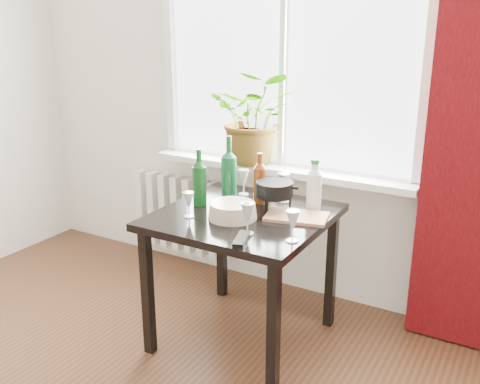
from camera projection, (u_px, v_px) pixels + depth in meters
The scene contains 18 objects.
window at pixel (286, 38), 3.12m from camera, with size 1.72×0.08×1.62m.
windowsill at pixel (277, 169), 3.30m from camera, with size 1.72×0.20×0.04m.
radiator at pixel (184, 214), 3.81m from camera, with size 0.80×0.10×0.55m.
table at pixel (243, 230), 2.81m from camera, with size 0.85×0.85×0.74m.
potted_plant at pixel (255, 117), 3.28m from camera, with size 0.52×0.45×0.57m, color #2F651B.
wine_bottle_left at pixel (199, 177), 2.86m from camera, with size 0.07×0.07×0.32m, color #0B3B12, non-canonical shape.
wine_bottle_right at pixel (229, 168), 2.93m from camera, with size 0.09×0.09×0.37m, color #0E4823, non-canonical shape.
bottle_amber at pixel (260, 177), 2.91m from camera, with size 0.07×0.07×0.29m, color #672A0B, non-canonical shape.
cleaning_bottle at pixel (314, 185), 2.79m from camera, with size 0.08×0.08×0.28m, color white, non-canonical shape.
wineglass_front_right at pixel (247, 218), 2.48m from camera, with size 0.07×0.07×0.16m, color silver, non-canonical shape.
wineglass_far_right at pixel (293, 226), 2.40m from camera, with size 0.06×0.06×0.15m, color silver, non-canonical shape.
wineglass_back_center at pixel (283, 187), 2.94m from camera, with size 0.07×0.07×0.17m, color #B5BAC2, non-canonical shape.
wineglass_back_left at pixel (244, 182), 3.06m from camera, with size 0.06×0.06×0.15m, color silver, non-canonical shape.
wineglass_front_left at pixel (189, 204), 2.71m from camera, with size 0.06×0.06×0.14m, color silver, non-canonical shape.
plate_stack at pixel (232, 211), 2.70m from camera, with size 0.25×0.25×0.08m, color beige.
fondue_pot at pixel (274, 196), 2.81m from camera, with size 0.23×0.20×0.15m, color black, non-canonical shape.
tv_remote at pixel (242, 239), 2.43m from camera, with size 0.05×0.17×0.02m, color black.
cutting_board at pixel (297, 217), 2.71m from camera, with size 0.31×0.20×0.02m, color #AE704E.
Camera 1 is at (1.39, -0.73, 1.69)m, focal length 40.00 mm.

